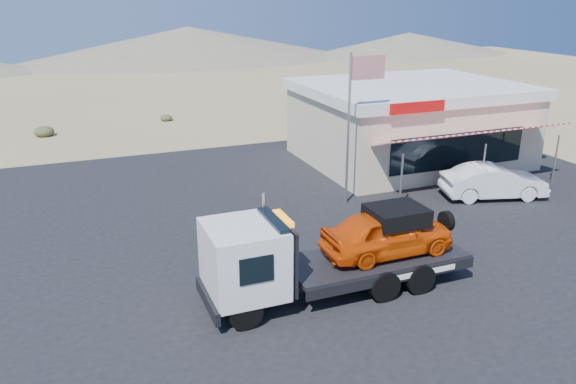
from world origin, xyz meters
The scene contains 7 objects.
ground centered at (0.00, 0.00, 0.00)m, with size 120.00×120.00×0.00m, color #937F53.
asphalt_lot centered at (2.00, 3.00, 0.01)m, with size 32.00×24.00×0.02m, color black.
tow_truck centered at (0.97, -1.80, 1.38)m, with size 7.63×2.26×2.55m.
white_sedan centered at (10.68, 2.78, 0.72)m, with size 1.48×4.25×1.40m, color silver.
jerky_store centered at (10.50, 8.97, 1.99)m, with size 10.40×9.97×3.90m.
flagpole centered at (4.93, 4.50, 3.76)m, with size 1.55×0.10×6.00m.
distant_hills centered at (-9.77, 55.14, 1.89)m, with size 126.00×48.00×4.20m.
Camera 1 is at (-5.46, -14.56, 8.09)m, focal length 35.00 mm.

